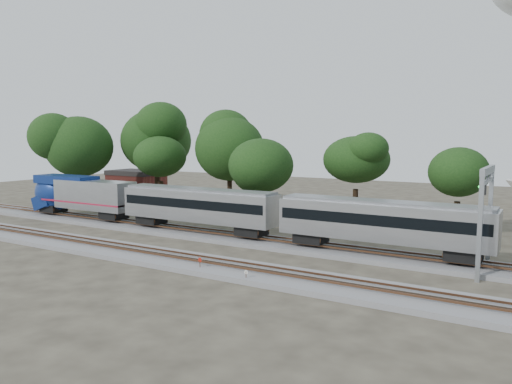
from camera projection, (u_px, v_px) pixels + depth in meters
ground at (185, 250)px, 46.19m from camera, size 160.00×160.00×0.00m
track_far at (222, 237)px, 51.28m from camera, size 160.00×5.00×0.73m
track_near at (156, 257)px, 42.76m from camera, size 160.00×5.00×0.73m
train at (384, 221)px, 42.40m from camera, size 94.57×3.27×4.81m
switch_stand_red at (200, 263)px, 38.59m from camera, size 0.36×0.12×1.14m
switch_stand_white at (246, 275)px, 35.74m from camera, size 0.30×0.06×0.95m
switch_lever at (202, 270)px, 38.58m from camera, size 0.57×0.44×0.30m
signal_gantry at (486, 196)px, 38.09m from camera, size 0.57×6.73×8.19m
brick_building at (136, 182)px, 89.29m from camera, size 9.32×6.65×4.42m
tree_0 at (79, 147)px, 74.07m from camera, size 9.07×9.07×12.79m
tree_1 at (156, 141)px, 76.67m from camera, size 9.93×9.93×14.00m
tree_2 at (160, 157)px, 70.70m from camera, size 7.72×7.72×10.88m
tree_3 at (229, 149)px, 68.09m from camera, size 8.90×8.90×12.55m
tree_4 at (261, 166)px, 58.83m from camera, size 7.14×7.14×10.07m
tree_5 at (356, 160)px, 59.61m from camera, size 7.82×7.82×11.03m
tree_6 at (459, 172)px, 52.16m from camera, size 6.86×6.86×9.68m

